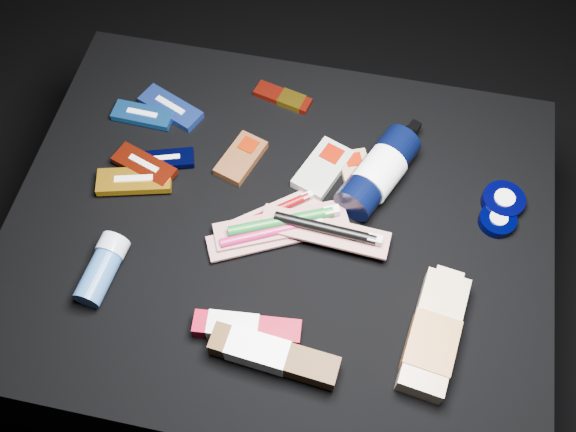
% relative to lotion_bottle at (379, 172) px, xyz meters
% --- Properties ---
extents(ground, '(3.00, 3.00, 0.00)m').
position_rel_lotion_bottle_xyz_m(ground, '(-0.16, -0.12, -0.44)').
color(ground, black).
rests_on(ground, ground).
extents(cloth_table, '(0.98, 0.78, 0.40)m').
position_rel_lotion_bottle_xyz_m(cloth_table, '(-0.16, -0.12, -0.24)').
color(cloth_table, black).
rests_on(cloth_table, ground).
extents(luna_bar_0, '(0.14, 0.10, 0.02)m').
position_rel_lotion_bottle_xyz_m(luna_bar_0, '(-0.43, 0.09, -0.03)').
color(luna_bar_0, '#2243B0').
rests_on(luna_bar_0, cloth_table).
extents(luna_bar_1, '(0.12, 0.05, 0.02)m').
position_rel_lotion_bottle_xyz_m(luna_bar_1, '(-0.48, 0.06, -0.03)').
color(luna_bar_1, '#1752A2').
rests_on(luna_bar_1, cloth_table).
extents(luna_bar_2, '(0.11, 0.07, 0.01)m').
position_rel_lotion_bottle_xyz_m(luna_bar_2, '(-0.40, -0.04, -0.03)').
color(luna_bar_2, black).
rests_on(luna_bar_2, cloth_table).
extents(luna_bar_3, '(0.15, 0.08, 0.02)m').
position_rel_lotion_bottle_xyz_m(luna_bar_3, '(-0.44, -0.10, -0.02)').
color(luna_bar_3, orange).
rests_on(luna_bar_3, cloth_table).
extents(luna_bar_4, '(0.13, 0.08, 0.02)m').
position_rel_lotion_bottle_xyz_m(luna_bar_4, '(-0.43, -0.06, -0.02)').
color(luna_bar_4, maroon).
rests_on(luna_bar_4, cloth_table).
extents(clif_bar_0, '(0.09, 0.12, 0.02)m').
position_rel_lotion_bottle_xyz_m(clif_bar_0, '(-0.26, 0.00, -0.03)').
color(clif_bar_0, '#582F16').
rests_on(clif_bar_0, cloth_table).
extents(clif_bar_1, '(0.11, 0.14, 0.02)m').
position_rel_lotion_bottle_xyz_m(clif_bar_1, '(-0.10, 0.01, -0.03)').
color(clif_bar_1, '#A3A29C').
rests_on(clif_bar_1, cloth_table).
extents(clif_bar_2, '(0.09, 0.11, 0.02)m').
position_rel_lotion_bottle_xyz_m(clif_bar_2, '(-0.04, 0.01, -0.03)').
color(clif_bar_2, '#A4815B').
rests_on(clif_bar_2, cloth_table).
extents(power_bar, '(0.12, 0.06, 0.01)m').
position_rel_lotion_bottle_xyz_m(power_bar, '(-0.21, 0.16, -0.03)').
color(power_bar, maroon).
rests_on(power_bar, cloth_table).
extents(lotion_bottle, '(0.14, 0.23, 0.08)m').
position_rel_lotion_bottle_xyz_m(lotion_bottle, '(0.00, 0.00, 0.00)').
color(lotion_bottle, black).
rests_on(lotion_bottle, cloth_table).
extents(cream_tin_upper, '(0.08, 0.08, 0.02)m').
position_rel_lotion_bottle_xyz_m(cream_tin_upper, '(0.23, 0.00, -0.03)').
color(cream_tin_upper, black).
rests_on(cream_tin_upper, cloth_table).
extents(cream_tin_lower, '(0.07, 0.07, 0.02)m').
position_rel_lotion_bottle_xyz_m(cream_tin_lower, '(0.22, -0.04, -0.03)').
color(cream_tin_lower, black).
rests_on(cream_tin_lower, cloth_table).
extents(bodywash_bottle, '(0.10, 0.22, 0.05)m').
position_rel_lotion_bottle_xyz_m(bodywash_bottle, '(0.13, -0.29, -0.02)').
color(bodywash_bottle, tan).
rests_on(bodywash_bottle, cloth_table).
extents(deodorant_stick, '(0.06, 0.13, 0.05)m').
position_rel_lotion_bottle_xyz_m(deodorant_stick, '(-0.43, -0.28, -0.01)').
color(deodorant_stick, '#29538D').
rests_on(deodorant_stick, cloth_table).
extents(toothbrush_pack_0, '(0.17, 0.15, 0.02)m').
position_rel_lotion_bottle_xyz_m(toothbrush_pack_0, '(-0.17, -0.10, -0.03)').
color(toothbrush_pack_0, beige).
rests_on(toothbrush_pack_0, cloth_table).
extents(toothbrush_pack_1, '(0.22, 0.14, 0.02)m').
position_rel_lotion_bottle_xyz_m(toothbrush_pack_1, '(-0.17, -0.15, -0.02)').
color(toothbrush_pack_1, '#B7B0AA').
rests_on(toothbrush_pack_1, cloth_table).
extents(toothbrush_pack_2, '(0.24, 0.15, 0.03)m').
position_rel_lotion_bottle_xyz_m(toothbrush_pack_2, '(-0.15, -0.13, -0.01)').
color(toothbrush_pack_2, '#B9B2AD').
rests_on(toothbrush_pack_2, cloth_table).
extents(toothbrush_pack_3, '(0.23, 0.07, 0.03)m').
position_rel_lotion_bottle_xyz_m(toothbrush_pack_3, '(-0.07, -0.13, -0.01)').
color(toothbrush_pack_3, beige).
rests_on(toothbrush_pack_3, cloth_table).
extents(toothpaste_carton_red, '(0.18, 0.06, 0.03)m').
position_rel_lotion_bottle_xyz_m(toothpaste_carton_red, '(-0.18, -0.33, -0.02)').
color(toothpaste_carton_red, maroon).
rests_on(toothpaste_carton_red, cloth_table).
extents(toothpaste_carton_green, '(0.21, 0.06, 0.04)m').
position_rel_lotion_bottle_xyz_m(toothpaste_carton_green, '(-0.13, -0.37, -0.01)').
color(toothpaste_carton_green, '#40260D').
rests_on(toothpaste_carton_green, cloth_table).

